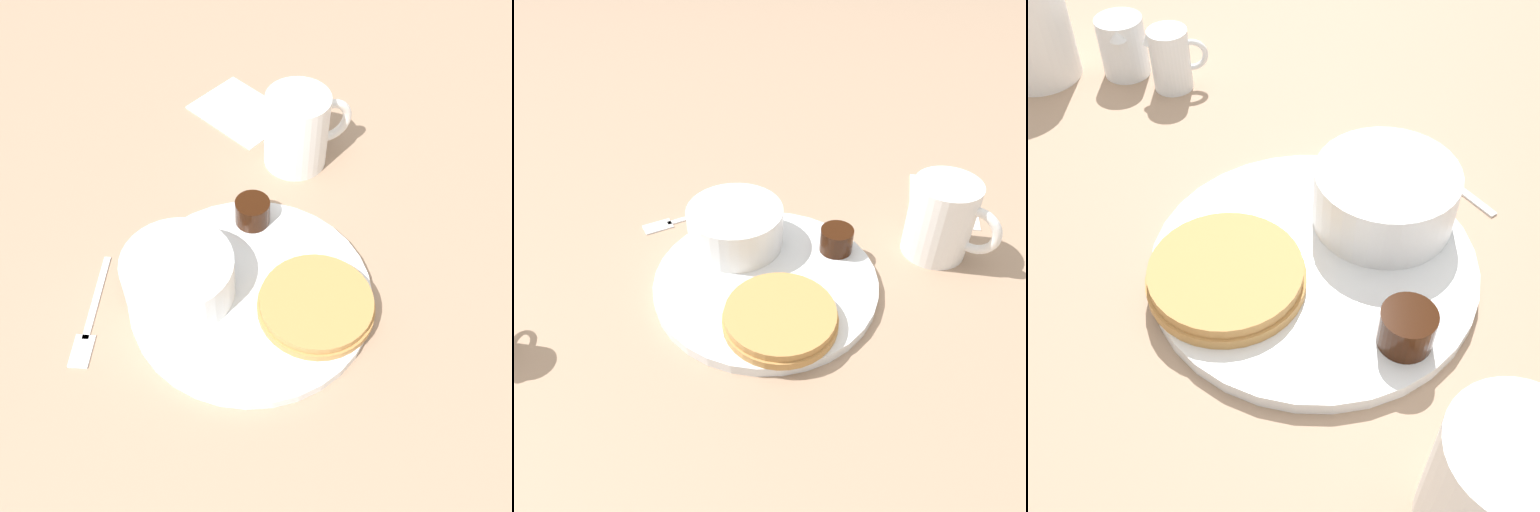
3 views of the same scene
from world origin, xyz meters
The scene contains 10 objects.
ground_plane centered at (0.00, 0.00, 0.00)m, with size 4.00×4.00×0.00m, color #9E7F66.
plate centered at (0.00, 0.00, 0.01)m, with size 0.25×0.25×0.01m.
pancake_stack centered at (0.05, 0.04, 0.02)m, with size 0.12×0.12×0.02m.
bowl centered at (-0.04, -0.06, 0.04)m, with size 0.11×0.11×0.05m.
syrup_cup centered at (-0.08, 0.05, 0.03)m, with size 0.04×0.04×0.03m.
butter_ramekin centered at (-0.06, -0.07, 0.03)m, with size 0.04×0.04×0.04m.
coffee_mug centered at (-0.15, 0.16, 0.05)m, with size 0.08×0.11×0.10m.
creamer_pitcher_near centered at (0.21, -0.20, 0.03)m, with size 0.06×0.04×0.07m.
creamer_pitcher_far centered at (0.27, -0.21, 0.03)m, with size 0.05×0.07×0.06m.
fork centered at (-0.06, -0.16, 0.00)m, with size 0.12×0.09×0.00m.
Camera 3 is at (-0.08, 0.32, 0.38)m, focal length 45.00 mm.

